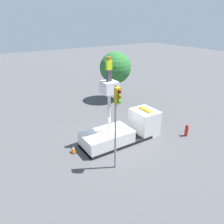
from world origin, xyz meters
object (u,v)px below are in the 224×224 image
at_px(bucket_truck, 123,130).
at_px(traffic_cone_rear, 73,149).
at_px(traffic_light_pole, 117,113).
at_px(tree_left_bg, 115,68).
at_px(worker, 109,69).
at_px(fire_hydrant, 187,130).

distance_m(bucket_truck, traffic_cone_rear, 4.39).
height_order(traffic_light_pole, tree_left_bg, tree_left_bg).
bearing_deg(worker, traffic_cone_rear, 169.62).
relative_size(bucket_truck, tree_left_bg, 1.15).
bearing_deg(bucket_truck, tree_left_bg, 60.05).
xyz_separation_m(bucket_truck, traffic_cone_rear, (-4.31, 0.54, -0.63)).
height_order(worker, traffic_light_pole, worker).
relative_size(worker, traffic_light_pole, 0.29).
xyz_separation_m(worker, fire_hydrant, (6.45, -2.43, -5.68)).
bearing_deg(tree_left_bg, fire_hydrant, -89.73).
bearing_deg(bucket_truck, fire_hydrant, -25.57).
bearing_deg(traffic_cone_rear, traffic_light_pole, -63.40).
height_order(bucket_truck, worker, worker).
relative_size(traffic_light_pole, traffic_cone_rear, 9.48).
bearing_deg(worker, fire_hydrant, -20.65).
bearing_deg(traffic_cone_rear, fire_hydrant, -17.55).
bearing_deg(tree_left_bg, traffic_light_pole, -123.42).
relative_size(fire_hydrant, tree_left_bg, 0.18).
relative_size(traffic_light_pole, tree_left_bg, 1.00).
bearing_deg(worker, tree_left_bg, 53.76).
xyz_separation_m(bucket_truck, fire_hydrant, (5.08, -2.43, -0.39)).
xyz_separation_m(fire_hydrant, traffic_cone_rear, (-9.40, 2.97, -0.24)).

